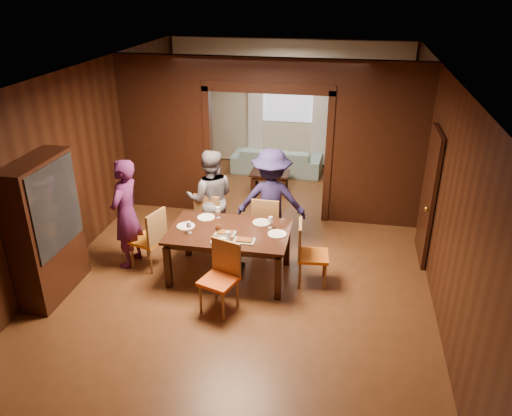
% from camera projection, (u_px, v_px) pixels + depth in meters
% --- Properties ---
extents(floor, '(9.00, 9.00, 0.00)m').
position_uv_depth(floor, '(250.00, 255.00, 8.11)').
color(floor, '#573618').
rests_on(floor, ground).
extents(ceiling, '(5.50, 9.00, 0.02)m').
position_uv_depth(ceiling, '(249.00, 74.00, 6.89)').
color(ceiling, silver).
rests_on(ceiling, room_walls).
extents(room_walls, '(5.52, 9.01, 2.90)m').
position_uv_depth(room_walls, '(270.00, 133.00, 9.15)').
color(room_walls, black).
rests_on(room_walls, floor).
extents(person_purple, '(0.47, 0.66, 1.72)m').
position_uv_depth(person_purple, '(126.00, 214.00, 7.54)').
color(person_purple, '#4D1A4A').
rests_on(person_purple, floor).
extents(person_grey, '(0.94, 0.81, 1.66)m').
position_uv_depth(person_grey, '(211.00, 199.00, 8.14)').
color(person_grey, slate).
rests_on(person_grey, floor).
extents(person_navy, '(1.16, 0.73, 1.72)m').
position_uv_depth(person_navy, '(271.00, 200.00, 7.99)').
color(person_navy, '#221D49').
rests_on(person_navy, floor).
extents(sofa, '(2.05, 0.86, 0.59)m').
position_uv_depth(sofa, '(277.00, 160.00, 11.44)').
color(sofa, '#92BEBF').
rests_on(sofa, floor).
extents(serving_bowl, '(0.31, 0.31, 0.08)m').
position_uv_depth(serving_bowl, '(234.00, 224.00, 7.36)').
color(serving_bowl, black).
rests_on(serving_bowl, dining_table).
extents(dining_table, '(1.76, 1.09, 0.76)m').
position_uv_depth(dining_table, '(230.00, 253.00, 7.42)').
color(dining_table, black).
rests_on(dining_table, floor).
extents(coffee_table, '(0.80, 0.50, 0.40)m').
position_uv_depth(coffee_table, '(270.00, 181.00, 10.50)').
color(coffee_table, black).
rests_on(coffee_table, floor).
extents(chair_left, '(0.55, 0.55, 0.97)m').
position_uv_depth(chair_left, '(147.00, 238.00, 7.63)').
color(chair_left, orange).
rests_on(chair_left, floor).
extents(chair_right, '(0.48, 0.48, 0.97)m').
position_uv_depth(chair_right, '(313.00, 254.00, 7.20)').
color(chair_right, orange).
rests_on(chair_right, floor).
extents(chair_far_l, '(0.50, 0.50, 0.97)m').
position_uv_depth(chair_far_l, '(212.00, 218.00, 8.28)').
color(chair_far_l, '#E05515').
rests_on(chair_far_l, floor).
extents(chair_far_r, '(0.45, 0.45, 0.97)m').
position_uv_depth(chair_far_r, '(267.00, 223.00, 8.11)').
color(chair_far_r, '#BF4C11').
rests_on(chair_far_r, floor).
extents(chair_near, '(0.56, 0.56, 0.97)m').
position_uv_depth(chair_near, '(219.00, 279.00, 6.61)').
color(chair_near, '#DB4F14').
rests_on(chair_near, floor).
extents(hutch, '(0.40, 1.20, 2.00)m').
position_uv_depth(hutch, '(46.00, 229.00, 6.78)').
color(hutch, black).
rests_on(hutch, floor).
extents(door_right, '(0.06, 0.90, 2.10)m').
position_uv_depth(door_right, '(429.00, 197.00, 7.66)').
color(door_right, black).
rests_on(door_right, floor).
extents(window_far, '(1.20, 0.03, 1.30)m').
position_uv_depth(window_far, '(288.00, 93.00, 11.35)').
color(window_far, silver).
rests_on(window_far, back_wall).
extents(curtain_left, '(0.35, 0.06, 2.40)m').
position_uv_depth(curtain_left, '(256.00, 112.00, 11.63)').
color(curtain_left, white).
rests_on(curtain_left, back_wall).
extents(curtain_right, '(0.35, 0.06, 2.40)m').
position_uv_depth(curtain_right, '(320.00, 115.00, 11.37)').
color(curtain_right, white).
rests_on(curtain_right, back_wall).
extents(plate_left, '(0.27, 0.27, 0.01)m').
position_uv_depth(plate_left, '(186.00, 226.00, 7.38)').
color(plate_left, white).
rests_on(plate_left, dining_table).
extents(plate_far_l, '(0.27, 0.27, 0.01)m').
position_uv_depth(plate_far_l, '(206.00, 217.00, 7.65)').
color(plate_far_l, white).
rests_on(plate_far_l, dining_table).
extents(plate_far_r, '(0.27, 0.27, 0.01)m').
position_uv_depth(plate_far_r, '(262.00, 222.00, 7.49)').
color(plate_far_r, silver).
rests_on(plate_far_r, dining_table).
extents(plate_right, '(0.27, 0.27, 0.01)m').
position_uv_depth(plate_right, '(277.00, 234.00, 7.16)').
color(plate_right, white).
rests_on(plate_right, dining_table).
extents(plate_near, '(0.27, 0.27, 0.01)m').
position_uv_depth(plate_near, '(220.00, 242.00, 6.95)').
color(plate_near, white).
rests_on(plate_near, dining_table).
extents(platter_a, '(0.30, 0.20, 0.04)m').
position_uv_depth(platter_a, '(225.00, 233.00, 7.16)').
color(platter_a, gray).
rests_on(platter_a, dining_table).
extents(platter_b, '(0.30, 0.20, 0.04)m').
position_uv_depth(platter_b, '(244.00, 240.00, 6.96)').
color(platter_b, gray).
rests_on(platter_b, dining_table).
extents(wineglass_left, '(0.08, 0.08, 0.18)m').
position_uv_depth(wineglass_left, '(189.00, 227.00, 7.16)').
color(wineglass_left, silver).
rests_on(wineglass_left, dining_table).
extents(wineglass_far, '(0.08, 0.08, 0.18)m').
position_uv_depth(wineglass_far, '(218.00, 212.00, 7.62)').
color(wineglass_far, silver).
rests_on(wineglass_far, dining_table).
extents(wineglass_right, '(0.08, 0.08, 0.18)m').
position_uv_depth(wineglass_right, '(271.00, 222.00, 7.30)').
color(wineglass_right, silver).
rests_on(wineglass_right, dining_table).
extents(tumbler, '(0.07, 0.07, 0.14)m').
position_uv_depth(tumbler, '(228.00, 236.00, 6.96)').
color(tumbler, white).
rests_on(tumbler, dining_table).
extents(condiment_jar, '(0.08, 0.08, 0.11)m').
position_uv_depth(condiment_jar, '(218.00, 228.00, 7.22)').
color(condiment_jar, '#492311').
rests_on(condiment_jar, dining_table).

